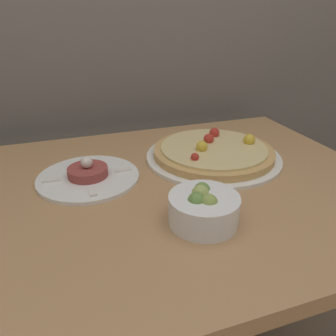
% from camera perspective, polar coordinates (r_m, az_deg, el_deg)
% --- Properties ---
extents(dining_table, '(1.16, 0.80, 0.75)m').
position_cam_1_polar(dining_table, '(0.84, -2.43, -9.65)').
color(dining_table, '#AD7F51').
rests_on(dining_table, ground_plane).
extents(pizza_plate, '(0.38, 0.38, 0.06)m').
position_cam_1_polar(pizza_plate, '(0.93, 7.93, 2.68)').
color(pizza_plate, white).
rests_on(pizza_plate, dining_table).
extents(tartare_plate, '(0.25, 0.25, 0.06)m').
position_cam_1_polar(tartare_plate, '(0.84, -13.72, -1.30)').
color(tartare_plate, white).
rests_on(tartare_plate, dining_table).
extents(small_bowl, '(0.14, 0.14, 0.07)m').
position_cam_1_polar(small_bowl, '(0.65, 6.20, -6.93)').
color(small_bowl, white).
rests_on(small_bowl, dining_table).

